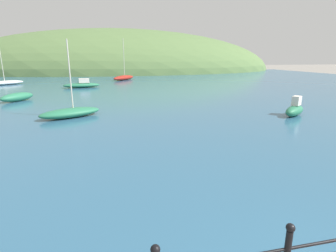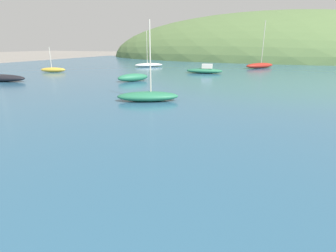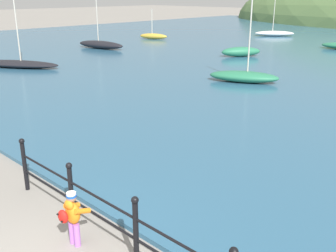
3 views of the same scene
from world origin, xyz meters
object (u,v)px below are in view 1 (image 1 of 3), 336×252
object	(u,v)px
boat_blue_hull	(295,109)
boat_twin_mast	(70,112)
boat_red_dinghy	(82,85)
boat_green_fishing	(7,82)
boat_far_left	(124,78)
boat_nearest_quay	(17,97)

from	to	relation	value
boat_blue_hull	boat_twin_mast	bearing A→B (deg)	169.07
boat_blue_hull	boat_red_dinghy	bearing A→B (deg)	126.83
boat_green_fishing	boat_twin_mast	xyz separation A→B (m)	(9.68, -20.04, 0.01)
boat_green_fishing	boat_red_dinghy	bearing A→B (deg)	-29.64
boat_blue_hull	boat_green_fishing	bearing A→B (deg)	134.42
boat_twin_mast	boat_far_left	world-z (taller)	boat_far_left
boat_blue_hull	boat_far_left	xyz separation A→B (m)	(-7.93, 25.83, -0.01)
boat_twin_mast	boat_green_fishing	bearing A→B (deg)	115.78
boat_blue_hull	boat_green_fishing	size ratio (longest dim) A/B	0.44
boat_far_left	boat_blue_hull	bearing A→B (deg)	-72.94
boat_nearest_quay	boat_far_left	size ratio (longest dim) A/B	0.47
boat_blue_hull	boat_red_dinghy	size ratio (longest dim) A/B	0.53
boat_blue_hull	boat_far_left	bearing A→B (deg)	107.06
boat_twin_mast	boat_red_dinghy	size ratio (longest dim) A/B	1.05
boat_twin_mast	boat_far_left	xyz separation A→B (m)	(4.35, 23.46, 0.07)
boat_green_fishing	boat_far_left	bearing A→B (deg)	13.70
boat_nearest_quay	boat_twin_mast	bearing A→B (deg)	-55.15
boat_green_fishing	boat_nearest_quay	size ratio (longest dim) A/B	1.74
boat_blue_hull	boat_nearest_quay	bearing A→B (deg)	152.03
boat_red_dinghy	boat_far_left	bearing A→B (deg)	59.65
boat_red_dinghy	boat_blue_hull	bearing A→B (deg)	-53.17
boat_blue_hull	boat_far_left	distance (m)	27.02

